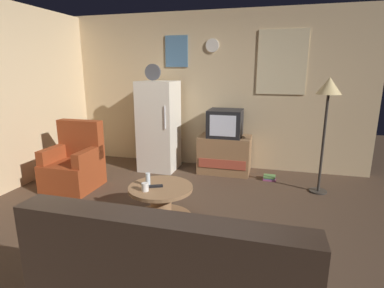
{
  "coord_description": "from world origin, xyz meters",
  "views": [
    {
      "loc": [
        1.05,
        -2.76,
        1.7
      ],
      "look_at": [
        0.05,
        0.9,
        0.75
      ],
      "focal_mm": 28.32,
      "sensor_mm": 36.0,
      "label": 1
    }
  ],
  "objects_px": {
    "tv_stand": "(225,154)",
    "crt_tv": "(225,123)",
    "couch": "(172,286)",
    "coffee_table": "(161,204)",
    "remote_control": "(156,186)",
    "armchair": "(75,165)",
    "wine_glass": "(148,179)",
    "book_stack": "(269,178)",
    "mug_ceramic_white": "(145,187)",
    "fridge": "(159,126)",
    "standing_lamp": "(328,95)"
  },
  "relations": [
    {
      "from": "crt_tv",
      "to": "book_stack",
      "type": "height_order",
      "value": "crt_tv"
    },
    {
      "from": "coffee_table",
      "to": "crt_tv",
      "type": "bearing_deg",
      "value": 77.52
    },
    {
      "from": "coffee_table",
      "to": "remote_control",
      "type": "distance_m",
      "value": 0.23
    },
    {
      "from": "coffee_table",
      "to": "mug_ceramic_white",
      "type": "relative_size",
      "value": 8.0
    },
    {
      "from": "tv_stand",
      "to": "crt_tv",
      "type": "bearing_deg",
      "value": -167.44
    },
    {
      "from": "remote_control",
      "to": "mug_ceramic_white",
      "type": "bearing_deg",
      "value": -142.88
    },
    {
      "from": "crt_tv",
      "to": "remote_control",
      "type": "relative_size",
      "value": 3.6
    },
    {
      "from": "crt_tv",
      "to": "wine_glass",
      "type": "bearing_deg",
      "value": -106.31
    },
    {
      "from": "armchair",
      "to": "couch",
      "type": "bearing_deg",
      "value": -42.48
    },
    {
      "from": "standing_lamp",
      "to": "book_stack",
      "type": "bearing_deg",
      "value": 155.61
    },
    {
      "from": "armchair",
      "to": "coffee_table",
      "type": "bearing_deg",
      "value": -22.17
    },
    {
      "from": "standing_lamp",
      "to": "armchair",
      "type": "bearing_deg",
      "value": -168.06
    },
    {
      "from": "wine_glass",
      "to": "armchair",
      "type": "relative_size",
      "value": 0.16
    },
    {
      "from": "tv_stand",
      "to": "book_stack",
      "type": "relative_size",
      "value": 4.28
    },
    {
      "from": "armchair",
      "to": "book_stack",
      "type": "bearing_deg",
      "value": 20.55
    },
    {
      "from": "standing_lamp",
      "to": "wine_glass",
      "type": "bearing_deg",
      "value": -144.92
    },
    {
      "from": "standing_lamp",
      "to": "armchair",
      "type": "relative_size",
      "value": 1.66
    },
    {
      "from": "mug_ceramic_white",
      "to": "armchair",
      "type": "distance_m",
      "value": 1.69
    },
    {
      "from": "remote_control",
      "to": "couch",
      "type": "relative_size",
      "value": 0.09
    },
    {
      "from": "crt_tv",
      "to": "coffee_table",
      "type": "bearing_deg",
      "value": -102.48
    },
    {
      "from": "fridge",
      "to": "armchair",
      "type": "bearing_deg",
      "value": -128.37
    },
    {
      "from": "armchair",
      "to": "wine_glass",
      "type": "bearing_deg",
      "value": -24.77
    },
    {
      "from": "tv_stand",
      "to": "crt_tv",
      "type": "relative_size",
      "value": 1.56
    },
    {
      "from": "mug_ceramic_white",
      "to": "couch",
      "type": "distance_m",
      "value": 1.39
    },
    {
      "from": "coffee_table",
      "to": "mug_ceramic_white",
      "type": "distance_m",
      "value": 0.32
    },
    {
      "from": "crt_tv",
      "to": "armchair",
      "type": "height_order",
      "value": "crt_tv"
    },
    {
      "from": "couch",
      "to": "coffee_table",
      "type": "bearing_deg",
      "value": 113.81
    },
    {
      "from": "standing_lamp",
      "to": "remote_control",
      "type": "bearing_deg",
      "value": -143.3
    },
    {
      "from": "armchair",
      "to": "book_stack",
      "type": "height_order",
      "value": "armchair"
    },
    {
      "from": "tv_stand",
      "to": "book_stack",
      "type": "height_order",
      "value": "tv_stand"
    },
    {
      "from": "crt_tv",
      "to": "coffee_table",
      "type": "distance_m",
      "value": 2.02
    },
    {
      "from": "tv_stand",
      "to": "mug_ceramic_white",
      "type": "bearing_deg",
      "value": -104.58
    },
    {
      "from": "crt_tv",
      "to": "armchair",
      "type": "xyz_separation_m",
      "value": [
        -2.0,
        -1.23,
        -0.5
      ]
    },
    {
      "from": "mug_ceramic_white",
      "to": "armchair",
      "type": "bearing_deg",
      "value": 151.12
    },
    {
      "from": "mug_ceramic_white",
      "to": "remote_control",
      "type": "height_order",
      "value": "mug_ceramic_white"
    },
    {
      "from": "coffee_table",
      "to": "book_stack",
      "type": "bearing_deg",
      "value": 55.2
    },
    {
      "from": "coffee_table",
      "to": "armchair",
      "type": "relative_size",
      "value": 0.75
    },
    {
      "from": "standing_lamp",
      "to": "book_stack",
      "type": "relative_size",
      "value": 8.1
    },
    {
      "from": "coffee_table",
      "to": "wine_glass",
      "type": "xyz_separation_m",
      "value": [
        -0.14,
        -0.02,
        0.29
      ]
    },
    {
      "from": "armchair",
      "to": "crt_tv",
      "type": "bearing_deg",
      "value": 31.54
    },
    {
      "from": "fridge",
      "to": "armchair",
      "type": "distance_m",
      "value": 1.49
    },
    {
      "from": "remote_control",
      "to": "fridge",
      "type": "bearing_deg",
      "value": 85.29
    },
    {
      "from": "remote_control",
      "to": "book_stack",
      "type": "distance_m",
      "value": 2.13
    },
    {
      "from": "fridge",
      "to": "book_stack",
      "type": "xyz_separation_m",
      "value": [
        1.86,
        -0.09,
        -0.72
      ]
    },
    {
      "from": "mug_ceramic_white",
      "to": "remote_control",
      "type": "distance_m",
      "value": 0.16
    },
    {
      "from": "coffee_table",
      "to": "couch",
      "type": "relative_size",
      "value": 0.42
    },
    {
      "from": "standing_lamp",
      "to": "book_stack",
      "type": "distance_m",
      "value": 1.52
    },
    {
      "from": "remote_control",
      "to": "couch",
      "type": "bearing_deg",
      "value": -88.99
    },
    {
      "from": "armchair",
      "to": "standing_lamp",
      "type": "bearing_deg",
      "value": 11.94
    },
    {
      "from": "fridge",
      "to": "standing_lamp",
      "type": "xyz_separation_m",
      "value": [
        2.54,
        -0.4,
        0.6
      ]
    }
  ]
}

